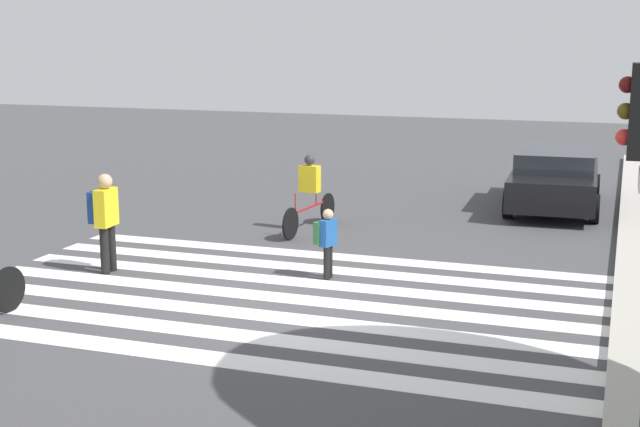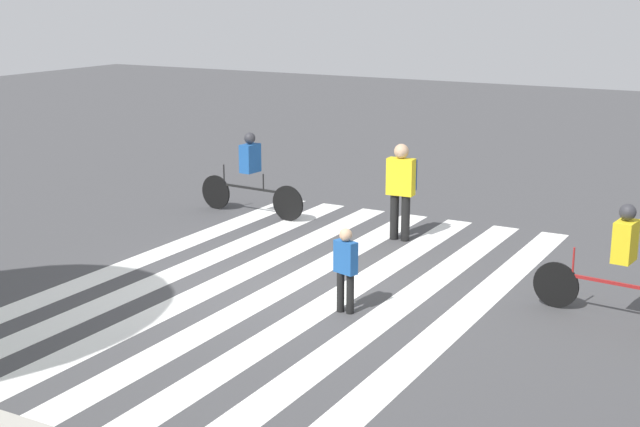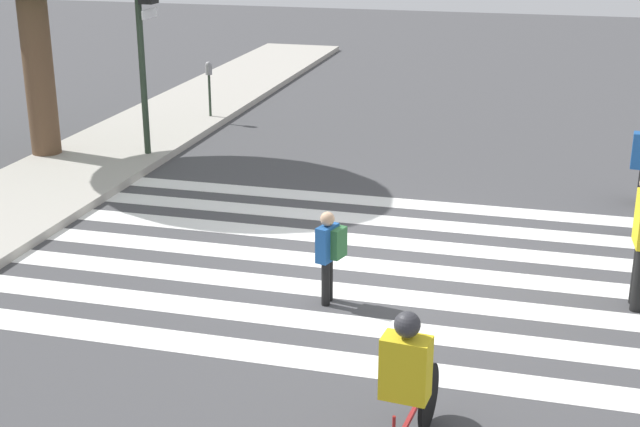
# 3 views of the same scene
# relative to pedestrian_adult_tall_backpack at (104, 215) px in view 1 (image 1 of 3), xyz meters

# --- Properties ---
(ground_plane) EXTENTS (60.00, 60.00, 0.00)m
(ground_plane) POSITION_rel_pedestrian_adult_tall_backpack_xyz_m (0.44, 3.29, -1.01)
(ground_plane) COLOR #444447
(crosswalk_stripes) EXTENTS (5.97, 10.00, 0.01)m
(crosswalk_stripes) POSITION_rel_pedestrian_adult_tall_backpack_xyz_m (0.44, 3.29, -1.00)
(crosswalk_stripes) COLOR white
(crosswalk_stripes) RESTS_ON ground_plane
(pedestrian_adult_tall_backpack) EXTENTS (0.49, 0.41, 1.72)m
(pedestrian_adult_tall_backpack) POSITION_rel_pedestrian_adult_tall_backpack_xyz_m (0.00, 0.00, 0.00)
(pedestrian_adult_tall_backpack) COLOR black
(pedestrian_adult_tall_backpack) RESTS_ON ground_plane
(pedestrian_adult_blue_shirt) EXTENTS (0.36, 0.34, 1.19)m
(pedestrian_adult_blue_shirt) POSITION_rel_pedestrian_adult_tall_backpack_xyz_m (-0.84, 3.71, -0.31)
(pedestrian_adult_blue_shirt) COLOR black
(pedestrian_adult_blue_shirt) RESTS_ON ground_plane
(cyclist_far_lane) EXTENTS (2.42, 0.42, 1.60)m
(cyclist_far_lane) POSITION_rel_pedestrian_adult_tall_backpack_xyz_m (-4.19, 2.22, -0.14)
(cyclist_far_lane) COLOR black
(cyclist_far_lane) RESTS_ON ground_plane
(car_parked_silver_sedan) EXTENTS (4.68, 2.16, 1.39)m
(car_parked_silver_sedan) POSITION_rel_pedestrian_adult_tall_backpack_xyz_m (-8.32, 6.81, -0.28)
(car_parked_silver_sedan) COLOR black
(car_parked_silver_sedan) RESTS_ON ground_plane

